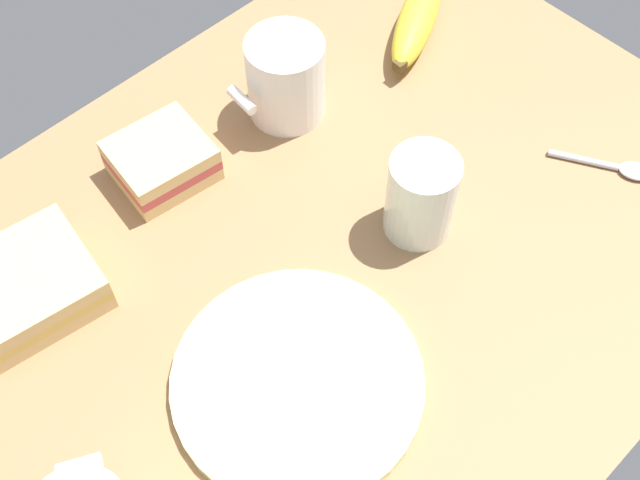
% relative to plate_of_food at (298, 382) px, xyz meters
% --- Properties ---
extents(tabletop, '(0.90, 0.64, 0.02)m').
position_rel_plate_of_food_xyz_m(tabletop, '(0.11, 0.08, -0.02)').
color(tabletop, '#936D47').
rests_on(tabletop, ground).
extents(plate_of_food, '(0.22, 0.22, 0.01)m').
position_rel_plate_of_food_xyz_m(plate_of_food, '(0.00, 0.00, 0.00)').
color(plate_of_food, '#EAE58C').
rests_on(plate_of_food, tabletop).
extents(coffee_mug_milky, '(0.10, 0.08, 0.10)m').
position_rel_plate_of_food_xyz_m(coffee_mug_milky, '(0.21, 0.24, 0.04)').
color(coffee_mug_milky, white).
rests_on(coffee_mug_milky, tabletop).
extents(sandwich_main, '(0.10, 0.09, 0.04)m').
position_rel_plate_of_food_xyz_m(sandwich_main, '(0.06, 0.27, 0.02)').
color(sandwich_main, '#DBB77A').
rests_on(sandwich_main, tabletop).
extents(sandwich_side, '(0.13, 0.12, 0.04)m').
position_rel_plate_of_food_xyz_m(sandwich_side, '(-0.12, 0.23, 0.02)').
color(sandwich_side, '#DBB77A').
rests_on(sandwich_side, tabletop).
extents(glass_of_milk, '(0.07, 0.07, 0.09)m').
position_rel_plate_of_food_xyz_m(glass_of_milk, '(0.20, 0.04, 0.04)').
color(glass_of_milk, silver).
rests_on(glass_of_milk, tabletop).
extents(banana, '(0.17, 0.12, 0.04)m').
position_rel_plate_of_food_xyz_m(banana, '(0.40, 0.23, 0.01)').
color(banana, yellow).
rests_on(banana, tabletop).
extents(spoon, '(0.07, 0.10, 0.01)m').
position_rel_plate_of_food_xyz_m(spoon, '(0.40, -0.06, -0.00)').
color(spoon, silver).
rests_on(spoon, tabletop).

